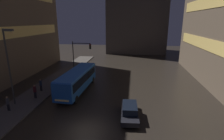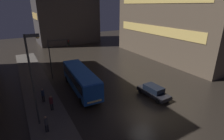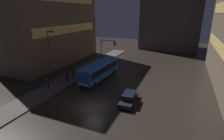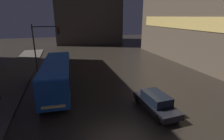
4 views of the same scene
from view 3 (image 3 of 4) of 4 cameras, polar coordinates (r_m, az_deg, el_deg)
name	(u,v)px [view 3 (image 3 of 4)]	position (r m, az deg, el deg)	size (l,w,h in m)	color
ground_plane	(93,107)	(23.41, -6.24, -11.98)	(120.00, 120.00, 0.00)	black
sidewalk_left	(77,74)	(35.48, -11.23, -1.23)	(4.00, 48.00, 0.15)	#47423D
building_left_tower	(50,12)	(44.76, -19.58, 17.31)	(10.07, 25.31, 23.39)	brown
building_far_backdrop	(172,8)	(62.51, 18.99, 18.72)	(18.07, 12.00, 26.23)	#383333
bus_near	(99,70)	(31.64, -4.16, 0.15)	(3.02, 10.45, 3.09)	#194793
car_taxi	(129,98)	(24.00, 5.50, -9.04)	(1.99, 4.71, 1.51)	black
pedestrian_near	(73,71)	(33.76, -12.66, -0.32)	(0.48, 0.48, 1.77)	black
pedestrian_mid	(67,75)	(31.65, -14.40, -1.66)	(0.57, 0.57, 1.82)	black
pedestrian_far	(48,82)	(29.94, -20.17, -3.61)	(0.35, 0.35, 1.73)	black
traffic_light_main	(106,49)	(37.09, -2.00, 6.86)	(3.31, 0.35, 6.47)	#2D2D2D
street_lamp_sidewalk	(51,50)	(29.92, -19.40, 6.04)	(1.25, 0.36, 8.91)	#2D2D2D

